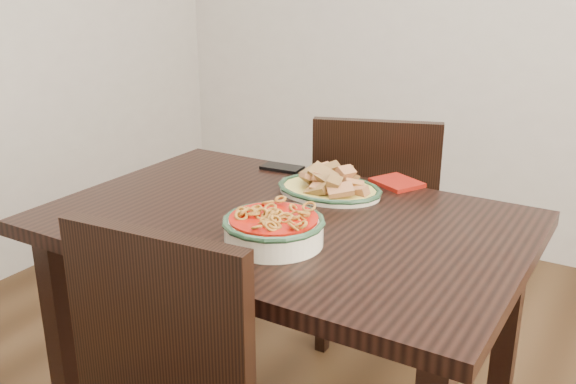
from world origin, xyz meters
The scene contains 6 objects.
dining_table centered at (-0.06, -0.02, 0.65)m, with size 1.21×0.81×0.75m.
chair_far centered at (-0.09, 0.65, 0.50)m, with size 0.54×0.54×0.89m.
fish_plate centered at (-0.04, 0.19, 0.79)m, with size 0.30×0.23×0.11m.
noodle_bowl centered at (0.01, -0.18, 0.79)m, with size 0.24×0.24×0.08m.
smartphone centered at (-0.28, 0.32, 0.76)m, with size 0.13×0.07×0.01m, color black.
napkin centered at (0.10, 0.37, 0.76)m, with size 0.13×0.11×0.01m, color maroon.
Camera 1 is at (0.75, -1.34, 1.36)m, focal length 40.00 mm.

